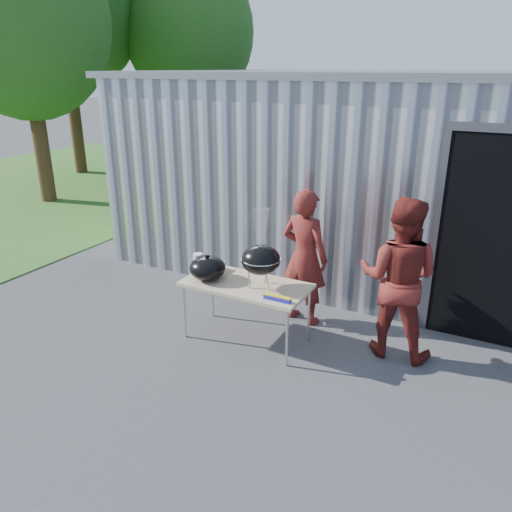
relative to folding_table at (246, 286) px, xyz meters
The scene contains 13 objects.
ground 0.82m from the folding_table, 116.29° to the right, with size 80.00×80.00×0.00m, color #39393B.
building 4.36m from the folding_table, 80.14° to the left, with size 8.20×6.20×3.10m.
grass_patch 10.79m from the folding_table, 148.47° to the left, with size 10.00×12.00×0.02m, color #2D591E.
tree_left 9.17m from the folding_table, 154.69° to the left, with size 3.85×3.85×6.38m.
tree_far 11.44m from the folding_table, 127.74° to the left, with size 3.82×3.82×6.34m.
folding_table is the anchor object (origin of this frame).
kettle_grill 0.50m from the folding_table, ahead, with size 0.46×0.46×0.94m.
grill_lid 0.52m from the folding_table, 168.05° to the right, with size 0.44×0.44×0.32m.
paper_towels 0.67m from the folding_table, behind, with size 0.12×0.12×0.28m, color white.
white_tub 0.59m from the folding_table, 160.78° to the left, with size 0.20×0.15×0.10m, color white.
foil_box 0.59m from the folding_table, 25.14° to the right, with size 0.32×0.05×0.06m.
person_cook 0.92m from the folding_table, 62.62° to the left, with size 0.65×0.43×1.78m, color maroon.
person_bystander 1.76m from the folding_table, 18.48° to the left, with size 0.91×0.71×1.88m, color maroon.
Camera 1 is at (2.83, -4.37, 3.16)m, focal length 35.00 mm.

